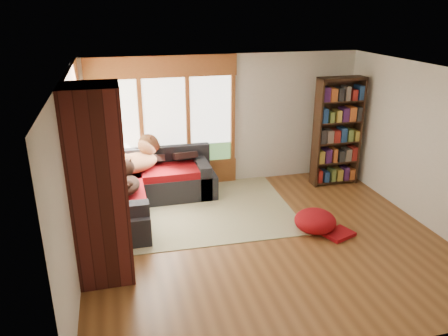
{
  "coord_description": "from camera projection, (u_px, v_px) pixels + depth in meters",
  "views": [
    {
      "loc": [
        -2.13,
        -5.69,
        3.48
      ],
      "look_at": [
        -0.46,
        0.81,
        0.95
      ],
      "focal_mm": 35.0,
      "sensor_mm": 36.0,
      "label": 1
    }
  ],
  "objects": [
    {
      "name": "floor",
      "position": [
        265.0,
        239.0,
        6.88
      ],
      "size": [
        5.5,
        5.5,
        0.0
      ],
      "primitive_type": "plane",
      "color": "brown",
      "rests_on": "ground"
    },
    {
      "name": "ceiling",
      "position": [
        271.0,
        73.0,
        5.97
      ],
      "size": [
        5.5,
        5.5,
        0.0
      ],
      "primitive_type": "plane",
      "color": "white"
    },
    {
      "name": "wall_back",
      "position": [
        225.0,
        121.0,
        8.69
      ],
      "size": [
        5.5,
        0.04,
        2.6
      ],
      "primitive_type": "cube",
      "color": "silver",
      "rests_on": "ground"
    },
    {
      "name": "wall_front",
      "position": [
        357.0,
        248.0,
        4.16
      ],
      "size": [
        5.5,
        0.04,
        2.6
      ],
      "primitive_type": "cube",
      "color": "silver",
      "rests_on": "ground"
    },
    {
      "name": "wall_left",
      "position": [
        72.0,
        179.0,
        5.79
      ],
      "size": [
        0.04,
        5.0,
        2.6
      ],
      "primitive_type": "cube",
      "color": "silver",
      "rests_on": "ground"
    },
    {
      "name": "wall_right",
      "position": [
        428.0,
        148.0,
        7.06
      ],
      "size": [
        0.04,
        5.0,
        2.6
      ],
      "primitive_type": "cube",
      "color": "silver",
      "rests_on": "ground"
    },
    {
      "name": "windows_back",
      "position": [
        165.0,
        122.0,
        8.37
      ],
      "size": [
        2.82,
        0.1,
        1.9
      ],
      "color": "#965326",
      "rests_on": "wall_back"
    },
    {
      "name": "windows_left",
      "position": [
        79.0,
        148.0,
        6.86
      ],
      "size": [
        0.1,
        2.62,
        1.9
      ],
      "color": "#965326",
      "rests_on": "wall_left"
    },
    {
      "name": "roller_blind",
      "position": [
        81.0,
        111.0,
        7.48
      ],
      "size": [
        0.03,
        0.72,
        0.9
      ],
      "primitive_type": "cube",
      "color": "#628A54",
      "rests_on": "wall_left"
    },
    {
      "name": "brick_chimney",
      "position": [
        99.0,
        187.0,
        5.55
      ],
      "size": [
        0.7,
        0.7,
        2.6
      ],
      "primitive_type": "cube",
      "color": "#471914",
      "rests_on": "ground"
    },
    {
      "name": "sectional_sofa",
      "position": [
        132.0,
        192.0,
        7.86
      ],
      "size": [
        2.2,
        2.2,
        0.8
      ],
      "rotation": [
        0.0,
        0.0,
        -0.0
      ],
      "color": "black",
      "rests_on": "ground"
    },
    {
      "name": "area_rug",
      "position": [
        187.0,
        208.0,
        7.91
      ],
      "size": [
        3.74,
        2.9,
        0.01
      ],
      "primitive_type": "cube",
      "rotation": [
        0.0,
        0.0,
        -0.03
      ],
      "color": "beige",
      "rests_on": "ground"
    },
    {
      "name": "bookshelf",
      "position": [
        337.0,
        132.0,
        8.68
      ],
      "size": [
        0.93,
        0.31,
        2.18
      ],
      "color": "#321D10",
      "rests_on": "ground"
    },
    {
      "name": "pouf",
      "position": [
        315.0,
        220.0,
        7.07
      ],
      "size": [
        0.81,
        0.81,
        0.36
      ],
      "primitive_type": "ellipsoid",
      "rotation": [
        0.0,
        0.0,
        -0.23
      ],
      "color": "#9C0409",
      "rests_on": "area_rug"
    },
    {
      "name": "dog_tan",
      "position": [
        137.0,
        159.0,
        7.98
      ],
      "size": [
        1.14,
        1.02,
        0.56
      ],
      "rotation": [
        0.0,
        0.0,
        0.53
      ],
      "color": "brown",
      "rests_on": "sectional_sofa"
    },
    {
      "name": "dog_brindle",
      "position": [
        126.0,
        183.0,
        7.13
      ],
      "size": [
        0.55,
        0.81,
        0.42
      ],
      "rotation": [
        0.0,
        0.0,
        1.44
      ],
      "color": "black",
      "rests_on": "sectional_sofa"
    },
    {
      "name": "throw_pillows",
      "position": [
        131.0,
        165.0,
        7.84
      ],
      "size": [
        1.98,
        1.68,
        0.45
      ],
      "color": "black",
      "rests_on": "sectional_sofa"
    }
  ]
}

